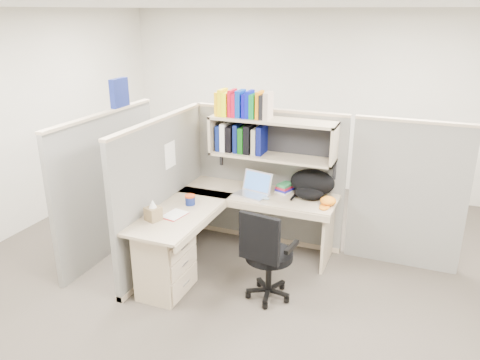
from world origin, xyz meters
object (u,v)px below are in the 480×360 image
at_px(task_chair, 267,269).
at_px(snack_canister, 190,200).
at_px(desk, 192,243).
at_px(backpack, 311,184).
at_px(laptop, 252,185).

bearing_deg(task_chair, snack_canister, 162.20).
height_order(desk, snack_canister, snack_canister).
height_order(backpack, snack_canister, backpack).
height_order(desk, task_chair, task_chair).
bearing_deg(desk, snack_canister, 118.79).
distance_m(laptop, task_chair, 1.05).
bearing_deg(laptop, task_chair, -48.09).
height_order(desk, laptop, laptop).
bearing_deg(snack_canister, desk, -61.21).
distance_m(desk, laptop, 0.94).
xyz_separation_m(snack_canister, task_chair, (0.97, -0.31, -0.45)).
xyz_separation_m(backpack, task_chair, (-0.16, -1.01, -0.53)).
relative_size(backpack, task_chair, 0.51).
height_order(desk, backpack, backpack).
xyz_separation_m(laptop, backpack, (0.61, 0.21, 0.02)).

